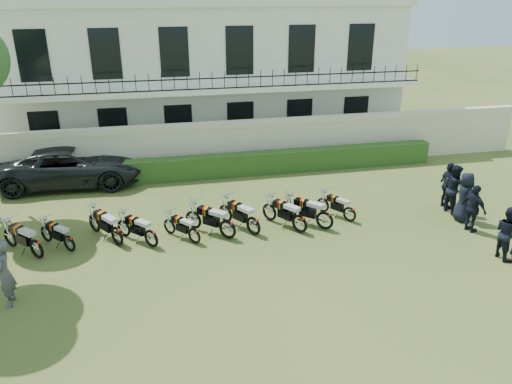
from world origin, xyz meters
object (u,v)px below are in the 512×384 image
at_px(motorcycle_5, 228,225).
at_px(officer_3, 465,197).
at_px(motorcycle_7, 300,220).
at_px(officer_5, 448,186).
at_px(motorcycle_4, 194,232).
at_px(motorcycle_0, 36,244).
at_px(officer_4, 454,189).
at_px(suv, 71,166).
at_px(motorcycle_3, 151,234).
at_px(officer_1, 507,233).
at_px(motorcycle_9, 350,211).
at_px(motorcycle_1, 69,240).
at_px(inspector, 4,273).
at_px(motorcycle_2, 117,232).
at_px(motorcycle_8, 325,216).
at_px(officer_2, 474,209).
at_px(motorcycle_6, 253,222).

xyz_separation_m(motorcycle_5, officer_3, (8.51, -0.34, 0.38)).
relative_size(motorcycle_7, officer_5, 0.97).
bearing_deg(motorcycle_4, motorcycle_0, 138.68).
relative_size(motorcycle_0, officer_4, 0.82).
distance_m(motorcycle_0, suv, 6.42).
bearing_deg(motorcycle_3, suv, 73.66).
bearing_deg(officer_1, motorcycle_3, 72.49).
height_order(motorcycle_0, motorcycle_7, motorcycle_7).
distance_m(motorcycle_9, officer_4, 4.13).
bearing_deg(suv, motorcycle_5, -136.67).
relative_size(motorcycle_1, inspector, 0.70).
xyz_separation_m(motorcycle_9, officer_4, (4.10, 0.05, 0.48)).
relative_size(motorcycle_2, motorcycle_3, 1.21).
bearing_deg(motorcycle_8, motorcycle_0, 134.35).
bearing_deg(motorcycle_5, officer_2, -54.82).
xyz_separation_m(officer_1, officer_2, (0.09, 1.83, -0.01)).
bearing_deg(motorcycle_1, inspector, -158.54).
bearing_deg(motorcycle_5, suv, 85.08).
distance_m(motorcycle_2, motorcycle_5, 3.60).
distance_m(motorcycle_4, officer_4, 9.73).
height_order(motorcycle_4, motorcycle_5, motorcycle_5).
height_order(inspector, officer_1, inspector).
bearing_deg(motorcycle_0, officer_2, -49.14).
distance_m(motorcycle_3, motorcycle_6, 3.40).
bearing_deg(motorcycle_9, motorcycle_3, 150.05).
bearing_deg(motorcycle_7, motorcycle_9, -20.94).
bearing_deg(motorcycle_8, officer_2, -58.87).
bearing_deg(motorcycle_5, officer_5, -41.45).
relative_size(motorcycle_6, motorcycle_7, 1.04).
distance_m(suv, officer_1, 16.76).
relative_size(motorcycle_2, motorcycle_9, 1.18).
bearing_deg(motorcycle_8, inspector, 148.08).
relative_size(motorcycle_5, motorcycle_7, 0.91).
height_order(motorcycle_2, motorcycle_9, motorcycle_2).
distance_m(motorcycle_0, officer_5, 14.57).
distance_m(motorcycle_1, motorcycle_5, 5.06).
bearing_deg(officer_2, officer_1, 162.67).
bearing_deg(motorcycle_8, officer_4, -40.45).
bearing_deg(officer_3, motorcycle_1, 94.08).
height_order(motorcycle_1, motorcycle_9, motorcycle_1).
height_order(motorcycle_3, motorcycle_5, motorcycle_5).
height_order(motorcycle_5, motorcycle_8, motorcycle_5).
bearing_deg(motorcycle_1, officer_5, -41.32).
bearing_deg(motorcycle_1, motorcycle_8, -45.41).
height_order(motorcycle_5, motorcycle_9, motorcycle_5).
height_order(motorcycle_7, officer_1, officer_1).
relative_size(motorcycle_3, motorcycle_9, 0.98).
bearing_deg(motorcycle_4, motorcycle_2, 130.22).
distance_m(motorcycle_1, officer_5, 13.64).
bearing_deg(motorcycle_4, motorcycle_9, -35.87).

